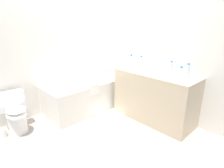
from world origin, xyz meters
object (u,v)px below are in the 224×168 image
object	(u,v)px
soap_dish	(188,80)
sink_basin	(156,72)
sink_faucet	(163,70)
drinking_glass_0	(147,68)
drinking_glass_1	(170,73)
toilet_paper_roll	(3,133)
bath_mat	(110,116)
toilet	(15,113)
water_bottle_1	(171,69)
water_bottle_3	(131,62)
water_bottle_0	(181,73)
water_bottle_4	(188,72)
bathtub	(87,94)
water_bottle_2	(141,63)

from	to	relation	value
soap_dish	sink_basin	bearing A→B (deg)	89.64
sink_faucet	drinking_glass_0	xyz separation A→B (m)	(-0.14, 0.24, 0.01)
drinking_glass_1	toilet_paper_roll	world-z (taller)	drinking_glass_1
bath_mat	toilet_paper_roll	distance (m)	1.77
toilet	water_bottle_1	bearing A→B (deg)	54.85
sink_faucet	water_bottle_3	xyz separation A→B (m)	(-0.20, 0.55, 0.09)
water_bottle_3	drinking_glass_1	size ratio (longest dim) A/B	3.08
toilet	toilet_paper_roll	xyz separation A→B (m)	(-0.23, -0.01, -0.26)
sink_basin	bath_mat	distance (m)	1.19
water_bottle_0	bath_mat	xyz separation A→B (m)	(-0.54, 1.02, -0.95)
water_bottle_3	toilet_paper_roll	xyz separation A→B (m)	(-2.13, 0.74, -0.93)
toilet	water_bottle_4	xyz separation A→B (m)	(1.99, -1.78, 0.66)
sink_basin	water_bottle_1	world-z (taller)	water_bottle_1
drinking_glass_0	bathtub	bearing A→B (deg)	122.49
drinking_glass_1	soap_dish	xyz separation A→B (m)	(-0.09, -0.33, -0.03)
water_bottle_4	drinking_glass_0	xyz separation A→B (m)	(-0.03, 0.72, -0.07)
drinking_glass_0	water_bottle_0	bearing A→B (deg)	-90.98
sink_basin	water_bottle_1	size ratio (longest dim) A/B	1.30
water_bottle_2	soap_dish	bearing A→B (deg)	-95.10
drinking_glass_1	toilet_paper_roll	xyz separation A→B (m)	(-2.21, 1.50, -0.85)
water_bottle_2	drinking_glass_1	xyz separation A→B (m)	(0.00, -0.60, -0.07)
sink_faucet	toilet	bearing A→B (deg)	148.29
toilet	drinking_glass_0	distance (m)	2.30
water_bottle_3	toilet_paper_roll	size ratio (longest dim) A/B	2.07
water_bottle_2	water_bottle_4	xyz separation A→B (m)	(0.01, -0.87, -0.00)
sink_basin	drinking_glass_1	bearing A→B (deg)	-68.34
toilet	toilet_paper_roll	size ratio (longest dim) A/B	5.29
drinking_glass_1	soap_dish	size ratio (longest dim) A/B	0.91
bathtub	water_bottle_0	bearing A→B (deg)	-69.27
toilet	water_bottle_0	distance (m)	2.66
water_bottle_0	water_bottle_1	xyz separation A→B (m)	(-0.05, 0.15, 0.03)
water_bottle_2	toilet_paper_roll	size ratio (longest dim) A/B	1.95
soap_dish	bath_mat	distance (m)	1.53
sink_basin	drinking_glass_0	bearing A→B (deg)	76.60
water_bottle_4	water_bottle_1	bearing A→B (deg)	111.76
sink_faucet	water_bottle_3	distance (m)	0.59
soap_dish	toilet_paper_roll	size ratio (longest dim) A/B	0.73
bathtub	bath_mat	bearing A→B (deg)	-82.62
drinking_glass_0	drinking_glass_1	bearing A→B (deg)	-86.49
water_bottle_2	soap_dish	distance (m)	0.94
sink_basin	bath_mat	world-z (taller)	sink_basin
sink_basin	sink_faucet	world-z (taller)	sink_faucet
bathtub	water_bottle_0	xyz separation A→B (m)	(0.61, -1.62, 0.64)
toilet_paper_roll	bathtub	bearing A→B (deg)	-2.70
toilet_paper_roll	toilet	bearing A→B (deg)	2.07
water_bottle_0	drinking_glass_1	bearing A→B (deg)	78.90
toilet_paper_roll	water_bottle_1	bearing A→B (deg)	-36.00
toilet	water_bottle_1	distance (m)	2.54
water_bottle_3	drinking_glass_1	bearing A→B (deg)	-83.43
water_bottle_2	drinking_glass_0	size ratio (longest dim) A/B	3.18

